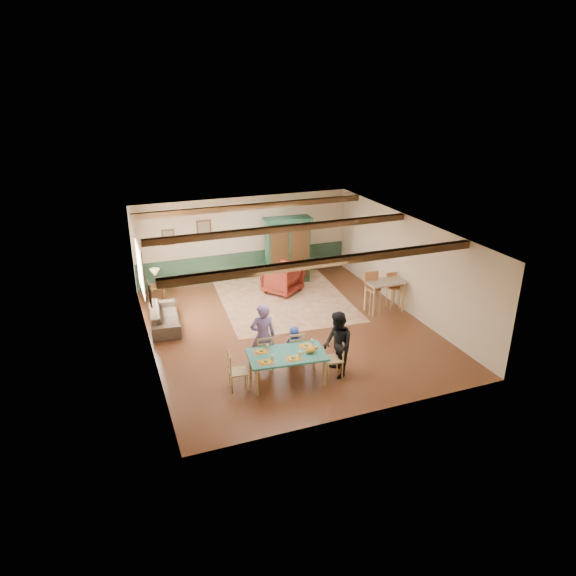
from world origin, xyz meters
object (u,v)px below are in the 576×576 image
object	(u,v)px
dining_table	(287,368)
dining_chair_far_left	(264,352)
person_child	(294,345)
sofa	(165,317)
dining_chair_end_right	(333,358)
person_woman	(338,345)
dining_chair_end_left	(238,371)
end_table	(157,294)
armchair	(282,278)
person_man	(263,336)
armoire	(287,250)
bar_stool_left	(373,293)
dining_chair_far_right	(295,348)
table_lamp	(155,277)
bar_stool_right	(394,291)
counter_table	(384,296)
cat	(311,350)

from	to	relation	value
dining_table	dining_chair_far_left	size ratio (longest dim) A/B	1.89
person_child	sofa	world-z (taller)	person_child
dining_chair_end_right	person_woman	distance (m)	0.33
person_woman	dining_chair_far_left	bearing A→B (deg)	-113.57
dining_chair_end_left	end_table	xyz separation A→B (m)	(-1.01, 5.18, -0.15)
person_child	armchair	xyz separation A→B (m)	(1.21, 4.13, 0.00)
person_woman	person_man	bearing A→B (deg)	-115.87
armchair	person_man	bearing A→B (deg)	28.87
armoire	bar_stool_left	xyz separation A→B (m)	(1.37, -3.12, -0.47)
dining_chair_far_right	table_lamp	xyz separation A→B (m)	(-2.48, 4.69, 0.38)
bar_stool_left	bar_stool_right	bearing A→B (deg)	15.11
bar_stool_left	armchair	bearing A→B (deg)	134.15
dining_chair_end_left	sofa	size ratio (longest dim) A/B	0.47
dining_chair_end_left	person_woman	distance (m)	2.21
end_table	bar_stool_right	distance (m)	6.83
dining_chair_end_left	person_child	distance (m)	1.59
counter_table	bar_stool_left	bearing A→B (deg)	-178.47
person_woman	dining_table	bearing A→B (deg)	-90.00
person_woman	table_lamp	xyz separation A→B (m)	(-3.18, 5.42, 0.06)
dining_chair_end_left	bar_stool_left	size ratio (longest dim) A/B	0.74
dining_chair_end_right	sofa	world-z (taller)	dining_chair_end_right
armchair	bar_stool_left	distance (m)	2.97
dining_chair_far_right	end_table	bearing A→B (deg)	-55.80
dining_chair_end_right	person_child	bearing A→B (deg)	-136.85
dining_chair_far_right	table_lamp	bearing A→B (deg)	-55.80
person_man	bar_stool_left	distance (m)	4.16
dining_table	cat	size ratio (longest dim) A/B	5.00
dining_chair_end_left	dining_chair_end_right	xyz separation A→B (m)	(2.08, -0.23, 0.00)
dining_chair_far_right	dining_chair_end_right	xyz separation A→B (m)	(0.61, -0.73, 0.00)
dining_chair_far_right	counter_table	distance (m)	3.92
dining_chair_end_left	bar_stool_right	bearing A→B (deg)	-58.35
person_child	counter_table	bearing A→B (deg)	-145.78
bar_stool_left	dining_chair_far_left	bearing A→B (deg)	-148.91
bar_stool_right	dining_chair_far_right	bearing A→B (deg)	-151.62
dining_chair_far_right	bar_stool_left	bearing A→B (deg)	-142.21
dining_chair_end_left	sofa	xyz separation A→B (m)	(-1.02, 3.58, -0.16)
dining_chair_far_left	person_woman	distance (m)	1.67
dining_chair_far_right	end_table	world-z (taller)	dining_chair_far_right
dining_chair_far_left	dining_chair_end_left	world-z (taller)	same
dining_chair_far_left	bar_stool_right	bearing A→B (deg)	-150.68
dining_chair_end_left	counter_table	distance (m)	5.46
armoire	end_table	world-z (taller)	armoire
person_child	counter_table	size ratio (longest dim) A/B	0.85
armchair	dining_chair_end_right	bearing A→B (deg)	47.32
dining_table	sofa	bearing A→B (deg)	119.13
dining_table	table_lamp	xyz separation A→B (m)	(-2.05, 5.30, 0.47)
dining_chair_far_right	armoire	size ratio (longest dim) A/B	0.41
dining_table	bar_stool_left	distance (m)	4.30
armoire	table_lamp	xyz separation A→B (m)	(-4.18, -0.31, -0.25)
dining_chair_end_left	person_man	world-z (taller)	person_man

